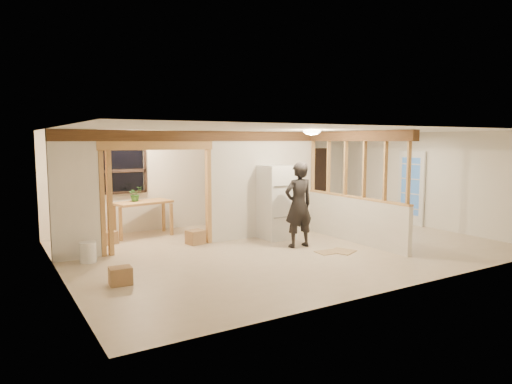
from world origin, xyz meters
TOP-DOWN VIEW (x-y plane):
  - floor at (0.00, 0.00)m, footprint 9.00×6.50m
  - ceiling at (0.00, 0.00)m, footprint 9.00×6.50m
  - wall_back at (0.00, 3.25)m, footprint 9.00×0.01m
  - wall_front at (0.00, -3.25)m, footprint 9.00×0.01m
  - wall_left at (-4.50, 0.00)m, footprint 0.01×6.50m
  - wall_right at (4.50, 0.00)m, footprint 0.01×6.50m
  - partition_left_stub at (-4.05, 1.20)m, footprint 0.90×0.12m
  - partition_center at (0.20, 1.20)m, footprint 2.80×0.12m
  - doorway_frame at (-2.40, 1.20)m, footprint 2.46×0.14m
  - header_beam_back at (-1.00, 1.20)m, footprint 7.00×0.18m
  - header_beam_right at (1.60, -0.40)m, footprint 0.18×3.30m
  - pony_wall at (1.60, -0.40)m, footprint 0.12×3.20m
  - stud_partition at (1.60, -0.40)m, footprint 0.14×3.20m
  - window_back at (-2.60, 3.17)m, footprint 1.12×0.10m
  - french_door at (4.42, 0.40)m, footprint 0.12×0.86m
  - ceiling_dome_main at (0.30, -0.50)m, footprint 0.36×0.36m
  - ceiling_dome_util at (-2.50, 2.30)m, footprint 0.32×0.32m
  - hanging_bulb at (-2.00, 1.60)m, footprint 0.07×0.07m
  - refrigerator at (0.30, 0.80)m, footprint 0.71×0.69m
  - woman at (0.23, -0.16)m, footprint 0.69×0.47m
  - work_table at (-2.28, 2.69)m, footprint 1.44×0.93m
  - potted_plant at (-2.43, 2.77)m, footprint 0.40×0.38m
  - shop_vac at (-3.68, 2.23)m, footprint 0.63×0.63m
  - bookshelf at (3.05, 3.01)m, footprint 1.02×0.34m
  - bucket at (-3.91, 0.85)m, footprint 0.38×0.38m
  - box_util_a at (-1.56, 1.23)m, footprint 0.41×0.38m
  - box_util_b at (-3.21, 2.23)m, footprint 0.37×0.37m
  - box_front at (-3.74, -0.80)m, footprint 0.37×0.31m
  - floor_panel_near at (0.74, -0.99)m, footprint 0.62×0.62m
  - floor_panel_far at (0.45, -0.89)m, footprint 0.48×0.39m

SIDE VIEW (x-z plane):
  - floor at x=0.00m, z-range -0.01..0.00m
  - floor_panel_far at x=0.45m, z-range 0.00..0.01m
  - floor_panel_near at x=0.74m, z-range 0.00..0.02m
  - box_front at x=-3.74m, z-range 0.00..0.28m
  - box_util_b at x=-3.21m, z-range 0.00..0.28m
  - box_util_a at x=-1.56m, z-range 0.00..0.31m
  - bucket at x=-3.91m, z-range 0.00..0.39m
  - shop_vac at x=-3.68m, z-range 0.00..0.67m
  - work_table at x=-2.28m, z-range 0.00..0.84m
  - pony_wall at x=1.60m, z-range 0.00..1.00m
  - refrigerator at x=0.30m, z-range 0.00..1.72m
  - woman at x=0.23m, z-range 0.00..1.83m
  - french_door at x=4.42m, z-range 0.00..2.00m
  - potted_plant at x=-2.43m, z-range 0.84..1.20m
  - bookshelf at x=3.05m, z-range 0.00..2.05m
  - doorway_frame at x=-2.40m, z-range 0.00..2.20m
  - wall_back at x=0.00m, z-range 0.00..2.50m
  - wall_front at x=0.00m, z-range 0.00..2.50m
  - wall_left at x=-4.50m, z-range 0.00..2.50m
  - wall_right at x=4.50m, z-range 0.00..2.50m
  - partition_left_stub at x=-4.05m, z-range 0.00..2.50m
  - partition_center at x=0.20m, z-range 0.00..2.50m
  - window_back at x=-2.60m, z-range 1.00..2.10m
  - stud_partition at x=1.60m, z-range 1.00..2.32m
  - hanging_bulb at x=-2.00m, z-range 2.15..2.22m
  - header_beam_back at x=-1.00m, z-range 2.27..2.49m
  - header_beam_right at x=1.60m, z-range 2.27..2.49m
  - ceiling_dome_main at x=0.30m, z-range 2.40..2.56m
  - ceiling_dome_util at x=-2.50m, z-range 2.41..2.55m
  - ceiling at x=0.00m, z-range 2.50..2.50m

